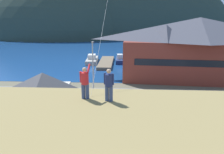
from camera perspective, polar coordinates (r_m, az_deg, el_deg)
ground_plane at (r=19.59m, az=0.44°, el=-17.88°), size 600.00×600.00×0.00m
parking_lot_pad at (r=23.88m, az=1.01°, el=-11.09°), size 40.00×20.00×0.10m
bay_water at (r=77.03m, az=2.53°, el=7.83°), size 360.00×84.00×0.03m
far_hill_west_ridge at (r=137.31m, az=-12.97°, el=11.03°), size 97.60×75.70×77.86m
far_hill_east_peak at (r=128.85m, az=3.12°, el=11.10°), size 126.54×49.49×79.39m
harbor_lodge at (r=39.95m, az=22.43°, el=7.46°), size 27.92×11.66×10.99m
storage_shed_near_lot at (r=24.57m, az=-18.16°, el=-4.44°), size 6.01×6.23×5.16m
wharf_dock at (r=50.98m, az=-1.61°, el=4.01°), size 3.20×13.71×0.70m
moored_boat_wharfside at (r=52.62m, az=-5.49°, el=4.74°), size 2.97×8.25×2.16m
moored_boat_outer_mooring at (r=52.59m, az=2.14°, el=4.79°), size 2.07×6.12×2.16m
parked_car_back_row_left at (r=26.32m, az=17.30°, el=-6.77°), size 4.25×2.15×1.82m
parked_car_mid_row_far at (r=20.07m, az=-1.82°, el=-13.43°), size 4.22×2.09×1.82m
parking_light_pole at (r=27.83m, az=-5.23°, el=2.72°), size 0.24×0.78×7.83m
person_kite_flyer at (r=11.16m, az=-7.45°, el=-1.29°), size 0.54×0.65×1.86m
person_companion at (r=10.73m, az=-0.87°, el=-1.95°), size 0.54×0.40×1.74m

